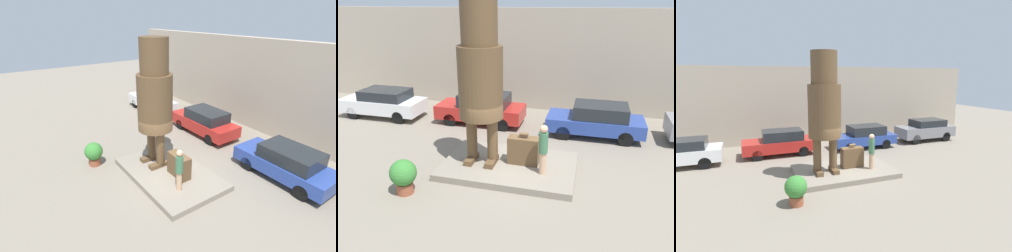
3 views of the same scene
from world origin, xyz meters
TOP-DOWN VIEW (x-y plane):
  - ground_plane at (0.00, 0.00)m, footprint 60.00×60.00m
  - pedestal at (0.00, 0.00)m, footprint 4.83×3.14m
  - building_backdrop at (0.00, 7.71)m, footprint 28.00×0.60m
  - statue_figure at (-1.00, -0.09)m, footprint 1.55×1.55m
  - giant_suitcase at (0.50, 0.14)m, footprint 1.12×0.48m
  - tourist at (1.30, -0.45)m, footprint 0.30×0.30m
  - parked_car_white at (-7.92, 3.99)m, footprint 4.35×1.76m
  - parked_car_red at (-2.56, 4.38)m, footprint 4.35×1.74m
  - parked_car_blue at (3.02, 4.10)m, footprint 4.27×1.79m
  - planter_pot at (-2.86, -2.43)m, footprint 0.86×0.86m

SIDE VIEW (x-z plane):
  - ground_plane at x=0.00m, z-range 0.00..0.00m
  - pedestal at x=0.00m, z-range 0.00..0.24m
  - planter_pot at x=-2.86m, z-range 0.07..1.24m
  - giant_suitcase at x=0.50m, z-range 0.15..1.37m
  - parked_car_blue at x=3.02m, z-range 0.04..1.56m
  - parked_car_white at x=-7.92m, z-range 0.05..1.55m
  - parked_car_red at x=-2.56m, z-range 0.03..1.59m
  - tourist at x=1.30m, z-range 0.33..2.12m
  - building_backdrop at x=0.00m, z-range 0.00..5.51m
  - statue_figure at x=-1.00m, z-range 0.73..6.44m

